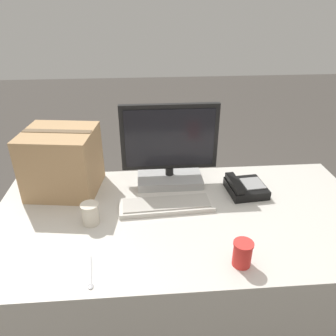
{
  "coord_description": "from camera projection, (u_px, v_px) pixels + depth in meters",
  "views": [
    {
      "loc": [
        -0.17,
        -1.24,
        1.68
      ],
      "look_at": [
        -0.06,
        0.19,
        0.89
      ],
      "focal_mm": 35.0,
      "sensor_mm": 36.0,
      "label": 1
    }
  ],
  "objects": [
    {
      "name": "keyboard",
      "position": [
        166.0,
        205.0,
        1.59
      ],
      "size": [
        0.46,
        0.17,
        0.03
      ],
      "rotation": [
        0.0,
        0.0,
        0.05
      ],
      "color": "beige",
      "rests_on": "office_desk"
    },
    {
      "name": "ground_plane",
      "position": [
        180.0,
        319.0,
        1.9
      ],
      "size": [
        12.0,
        12.0,
        0.0
      ],
      "primitive_type": "plane",
      "color": "#47423D"
    },
    {
      "name": "desk_phone",
      "position": [
        245.0,
        187.0,
        1.7
      ],
      "size": [
        0.2,
        0.21,
        0.08
      ],
      "rotation": [
        0.0,
        0.0,
        0.1
      ],
      "color": "black",
      "rests_on": "office_desk"
    },
    {
      "name": "spoon",
      "position": [
        91.0,
        276.0,
        1.21
      ],
      "size": [
        0.03,
        0.17,
        0.0
      ],
      "rotation": [
        0.0,
        0.0,
        4.83
      ],
      "color": "#B2B2B7",
      "rests_on": "office_desk"
    },
    {
      "name": "office_desk",
      "position": [
        182.0,
        272.0,
        1.72
      ],
      "size": [
        1.8,
        0.9,
        0.74
      ],
      "color": "beige",
      "rests_on": "ground_plane"
    },
    {
      "name": "cardboard_box",
      "position": [
        62.0,
        161.0,
        1.67
      ],
      "size": [
        0.38,
        0.35,
        0.33
      ],
      "rotation": [
        0.0,
        0.0,
        -0.14
      ],
      "color": "tan",
      "rests_on": "office_desk"
    },
    {
      "name": "paper_cup_left",
      "position": [
        90.0,
        214.0,
        1.46
      ],
      "size": [
        0.08,
        0.08,
        0.1
      ],
      "color": "beige",
      "rests_on": "office_desk"
    },
    {
      "name": "paper_cup_right",
      "position": [
        242.0,
        254.0,
        1.24
      ],
      "size": [
        0.08,
        0.08,
        0.11
      ],
      "color": "red",
      "rests_on": "office_desk"
    },
    {
      "name": "monitor",
      "position": [
        169.0,
        153.0,
        1.73
      ],
      "size": [
        0.51,
        0.22,
        0.44
      ],
      "color": "#B7B7B7",
      "rests_on": "office_desk"
    }
  ]
}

